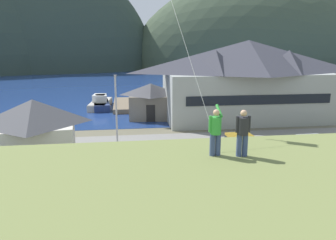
{
  "coord_description": "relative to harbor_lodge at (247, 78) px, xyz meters",
  "views": [
    {
      "loc": [
        -4.63,
        -18.7,
        9.54
      ],
      "look_at": [
        -0.89,
        9.0,
        3.04
      ],
      "focal_mm": 34.85,
      "sensor_mm": 36.0,
      "label": 1
    }
  ],
  "objects": [
    {
      "name": "far_hill_center_saddle",
      "position": [
        39.67,
        94.79,
        -5.36
      ],
      "size": [
        104.98,
        52.89,
        72.56
      ],
      "primitive_type": "ellipsoid",
      "color": "#3D4C38",
      "rests_on": "ground"
    },
    {
      "name": "storage_shed_near_lot",
      "position": [
        -22.36,
        -13.85,
        -2.51
      ],
      "size": [
        6.95,
        6.65,
        5.47
      ],
      "color": "beige",
      "rests_on": "ground"
    },
    {
      "name": "far_hill_east_peak",
      "position": [
        -48.79,
        98.36,
        -5.36
      ],
      "size": [
        91.56,
        58.56,
        86.82
      ],
      "primitive_type": "ellipsoid",
      "color": "#2D3D33",
      "rests_on": "ground"
    },
    {
      "name": "moored_boat_outer_mooring",
      "position": [
        -12.15,
        9.35,
        -4.63
      ],
      "size": [
        2.55,
        6.39,
        2.16
      ],
      "color": "#23564C",
      "rests_on": "ground"
    },
    {
      "name": "parking_light_pole",
      "position": [
        -16.17,
        -10.13,
        -1.34
      ],
      "size": [
        0.24,
        0.78,
        6.77
      ],
      "color": "#ADADB2",
      "rests_on": "parking_lot_pad"
    },
    {
      "name": "moored_boat_inner_slip",
      "position": [
        -18.93,
        10.28,
        -4.63
      ],
      "size": [
        2.99,
        7.28,
        2.16
      ],
      "color": "navy",
      "rests_on": "ground"
    },
    {
      "name": "parking_lot_pad",
      "position": [
        -10.76,
        -15.68,
        -5.31
      ],
      "size": [
        40.0,
        20.0,
        0.1
      ],
      "primitive_type": "cube",
      "color": "gray",
      "rests_on": "ground"
    },
    {
      "name": "person_kite_flyer",
      "position": [
        -12.13,
        -28.23,
        1.11
      ],
      "size": [
        0.52,
        0.68,
        1.86
      ],
      "color": "#384770",
      "rests_on": "grassy_hill_foreground"
    },
    {
      "name": "harbor_lodge",
      "position": [
        0.0,
        0.0,
        0.0
      ],
      "size": [
        21.58,
        9.73,
        10.05
      ],
      "color": "#999E99",
      "rests_on": "ground"
    },
    {
      "name": "bay_water",
      "position": [
        -10.76,
        39.32,
        -5.34
      ],
      "size": [
        360.0,
        84.0,
        0.03
      ],
      "primitive_type": "cube",
      "color": "navy",
      "rests_on": "ground"
    },
    {
      "name": "parked_car_front_row_red",
      "position": [
        0.23,
        -14.61,
        -4.29
      ],
      "size": [
        4.24,
        2.14,
        1.82
      ],
      "color": "#9EA3A8",
      "rests_on": "parking_lot_pad"
    },
    {
      "name": "parked_car_corner_spot",
      "position": [
        -19.21,
        -21.34,
        -4.29
      ],
      "size": [
        4.2,
        2.06,
        1.82
      ],
      "color": "silver",
      "rests_on": "parking_lot_pad"
    },
    {
      "name": "wharf_dock",
      "position": [
        -15.47,
        10.94,
        -5.01
      ],
      "size": [
        3.2,
        10.87,
        0.7
      ],
      "color": "#70604C",
      "rests_on": "ground"
    },
    {
      "name": "storage_shed_waterside",
      "position": [
        -11.99,
        2.51,
        -2.96
      ],
      "size": [
        6.31,
        5.27,
        4.62
      ],
      "color": "#756B5B",
      "rests_on": "ground"
    },
    {
      "name": "parked_car_lone_by_shed",
      "position": [
        -4.15,
        -20.04,
        -4.29
      ],
      "size": [
        4.24,
        2.13,
        1.82
      ],
      "color": "#9EA3A8",
      "rests_on": "parking_lot_pad"
    },
    {
      "name": "parked_car_back_row_right",
      "position": [
        -5.68,
        -13.18,
        -4.29
      ],
      "size": [
        4.28,
        2.21,
        1.82
      ],
      "color": "#B28923",
      "rests_on": "parking_lot_pad"
    },
    {
      "name": "person_companion",
      "position": [
        -11.18,
        -28.45,
        1.1
      ],
      "size": [
        0.55,
        0.4,
        1.74
      ],
      "color": "#384770",
      "rests_on": "grassy_hill_foreground"
    },
    {
      "name": "ground_plane",
      "position": [
        -10.76,
        -20.68,
        -5.36
      ],
      "size": [
        600.0,
        600.0,
        0.0
      ],
      "primitive_type": "plane",
      "color": "#66604C"
    },
    {
      "name": "moored_boat_wharfside",
      "position": [
        -19.1,
        10.84,
        -4.63
      ],
      "size": [
        3.35,
        8.13,
        2.16
      ],
      "color": "#A8A399",
      "rests_on": "ground"
    }
  ]
}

